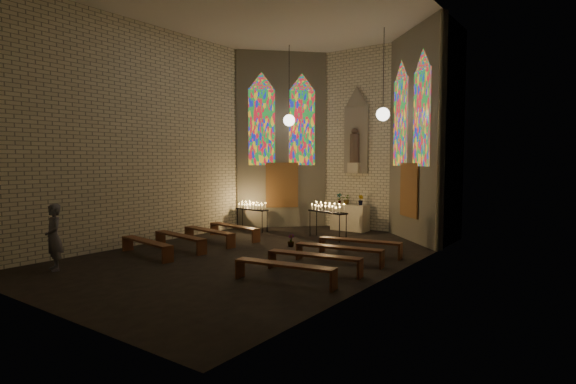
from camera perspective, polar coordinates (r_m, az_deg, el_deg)
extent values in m
plane|color=black|center=(12.99, -3.61, -7.90)|extent=(12.00, 12.00, 0.00)
cube|color=beige|center=(17.77, 8.78, 6.61)|extent=(8.00, 0.02, 7.00)
cube|color=beige|center=(8.96, -29.16, 8.78)|extent=(8.00, 0.02, 7.00)
cube|color=beige|center=(15.58, -15.21, 6.90)|extent=(0.02, 12.00, 7.00)
cube|color=beige|center=(10.66, 13.35, 8.33)|extent=(0.02, 12.00, 7.00)
cube|color=silver|center=(13.42, -3.76, 22.79)|extent=(8.00, 12.00, 0.01)
cube|color=beige|center=(18.16, -0.85, 6.60)|extent=(2.72, 2.72, 7.00)
cube|color=beige|center=(15.53, 15.80, 6.89)|extent=(2.72, 2.72, 7.00)
cube|color=#4C3F8C|center=(17.93, -3.36, 8.23)|extent=(0.78, 0.78, 3.00)
cube|color=#4C3F8C|center=(18.17, 1.78, 8.18)|extent=(0.78, 0.78, 3.00)
cube|color=#4C3F8C|center=(16.24, 14.09, 8.56)|extent=(0.78, 0.78, 3.00)
cube|color=#4C3F8C|center=(14.77, 16.61, 8.98)|extent=(0.78, 0.78, 3.00)
cube|color=brown|center=(18.00, -0.76, 0.89)|extent=(0.95, 0.95, 1.80)
cube|color=brown|center=(15.47, 15.10, 0.25)|extent=(0.95, 0.95, 1.80)
cube|color=gray|center=(17.70, 8.66, 6.63)|extent=(1.00, 0.12, 2.60)
cone|color=gray|center=(17.86, 8.72, 11.92)|extent=(1.00, 1.00, 0.80)
cube|color=beige|center=(17.56, 8.42, 3.06)|extent=(0.45, 0.30, 0.40)
cylinder|color=brown|center=(17.57, 8.44, 5.51)|extent=(0.36, 0.36, 1.10)
sphere|color=brown|center=(17.60, 8.46, 7.62)|extent=(0.26, 0.26, 0.26)
sphere|color=white|center=(17.19, 0.15, 9.09)|extent=(0.44, 0.44, 0.44)
cylinder|color=black|center=(17.37, 0.15, 13.70)|extent=(0.02, 0.02, 2.80)
sphere|color=white|center=(15.30, 11.96, 9.63)|extent=(0.44, 0.44, 0.44)
cylinder|color=black|center=(15.50, 12.04, 14.79)|extent=(0.02, 0.02, 2.80)
cube|color=beige|center=(17.40, 7.85, -3.22)|extent=(1.40, 0.60, 1.00)
imported|color=#4C723F|center=(17.62, 6.53, -0.81)|extent=(0.24, 0.19, 0.41)
imported|color=#4C723F|center=(17.34, 7.47, -0.94)|extent=(0.35, 0.31, 0.39)
imported|color=#4C723F|center=(17.06, 9.24, -1.01)|extent=(0.28, 0.25, 0.40)
imported|color=#4C723F|center=(14.04, 0.38, -6.18)|extent=(0.26, 0.26, 0.39)
cube|color=black|center=(17.18, -4.60, -2.21)|extent=(1.45, 0.46, 0.04)
cylinder|color=black|center=(17.62, -6.44, -3.44)|extent=(0.03, 0.03, 0.80)
cylinder|color=black|center=(16.67, -3.30, -3.84)|extent=(0.03, 0.03, 0.80)
cylinder|color=black|center=(17.80, -5.81, -3.36)|extent=(0.03, 0.03, 0.80)
cylinder|color=black|center=(16.87, -2.66, -3.75)|extent=(0.03, 0.03, 0.80)
cube|color=black|center=(15.36, 5.04, -2.54)|extent=(1.66, 0.86, 0.05)
cylinder|color=black|center=(15.89, 2.81, -4.03)|extent=(0.03, 0.03, 0.91)
cylinder|color=black|center=(14.76, 6.55, -4.68)|extent=(0.03, 0.03, 0.91)
cylinder|color=black|center=(16.08, 3.65, -3.94)|extent=(0.03, 0.03, 0.91)
cylinder|color=black|center=(14.97, 7.40, -4.56)|extent=(0.03, 0.03, 0.91)
cube|color=#4E2816|center=(15.60, -6.86, -4.34)|extent=(2.37, 0.69, 0.06)
cube|color=#4E2816|center=(16.53, -9.33, -4.63)|extent=(0.11, 0.33, 0.42)
cube|color=#4E2816|center=(14.76, -4.08, -5.62)|extent=(0.11, 0.33, 0.42)
cube|color=#4E2816|center=(12.89, 9.09, -6.12)|extent=(2.37, 0.69, 0.06)
cube|color=#4E2816|center=(13.31, 4.35, -6.68)|extent=(0.11, 0.33, 0.42)
cube|color=#4E2816|center=(12.63, 14.07, -7.37)|extent=(0.11, 0.33, 0.42)
cube|color=#4E2816|center=(14.75, -10.03, -4.85)|extent=(2.37, 0.69, 0.06)
cube|color=#4E2816|center=(15.72, -12.44, -5.11)|extent=(0.11, 0.33, 0.42)
cube|color=#4E2816|center=(13.87, -7.27, -6.26)|extent=(0.11, 0.33, 0.42)
cube|color=#4E2816|center=(11.84, 6.47, -6.99)|extent=(2.37, 0.69, 0.06)
cube|color=#4E2816|center=(12.32, 1.42, -7.54)|extent=(0.11, 0.33, 0.42)
cube|color=#4E2816|center=(11.55, 11.85, -8.41)|extent=(0.11, 0.33, 0.42)
cube|color=#4E2816|center=(13.95, -13.58, -5.41)|extent=(2.37, 0.69, 0.06)
cube|color=#4E2816|center=(14.96, -15.88, -5.64)|extent=(0.11, 0.33, 0.42)
cube|color=#4E2816|center=(13.04, -10.90, -6.97)|extent=(0.11, 0.33, 0.42)
cube|color=#4E2816|center=(10.83, 3.33, -8.01)|extent=(2.37, 0.69, 0.06)
cube|color=#4E2816|center=(11.37, -2.03, -8.52)|extent=(0.11, 0.33, 0.42)
cube|color=#4E2816|center=(10.49, 9.15, -9.64)|extent=(0.11, 0.33, 0.42)
cube|color=#4E2816|center=(13.21, -17.55, -6.01)|extent=(2.37, 0.69, 0.06)
cube|color=#4E2816|center=(14.25, -19.68, -6.19)|extent=(0.11, 0.33, 0.42)
cube|color=#4E2816|center=(12.26, -15.02, -7.73)|extent=(0.11, 0.33, 0.42)
cube|color=#4E2816|center=(9.86, -0.46, -9.20)|extent=(2.37, 0.69, 0.06)
cube|color=#4E2816|center=(10.47, -6.12, -9.63)|extent=(0.11, 0.33, 0.42)
cube|color=#4E2816|center=(9.46, 5.83, -11.11)|extent=(0.11, 0.33, 0.42)
imported|color=#54535E|center=(12.35, -27.60, -5.11)|extent=(0.67, 0.52, 1.63)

